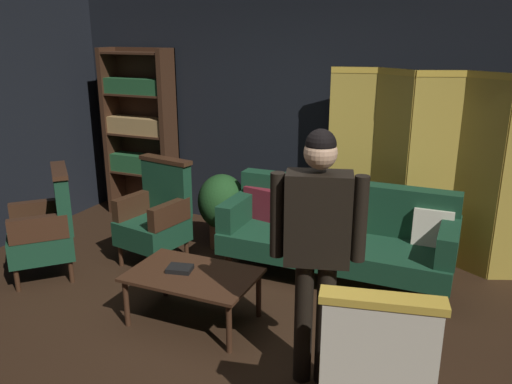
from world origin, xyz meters
TOP-DOWN VIEW (x-y plane):
  - ground_plane at (0.00, 0.00)m, footprint 10.00×10.00m
  - back_wall at (0.00, 2.45)m, footprint 7.20×0.10m
  - folding_screen at (1.28, 2.10)m, footprint 2.09×0.35m
  - bookshelf at (-2.15, 2.19)m, footprint 0.90×0.32m
  - velvet_couch at (0.55, 1.45)m, footprint 2.12×0.78m
  - coffee_table at (-0.28, 0.19)m, footprint 1.00×0.64m
  - armchair_gilt_accent at (1.30, -0.59)m, footprint 0.68×0.68m
  - armchair_wing_left at (-1.19, 1.05)m, footprint 0.67×0.67m
  - armchair_wing_right at (-1.94, 0.36)m, footprint 0.82×0.82m
  - standing_figure at (0.82, -0.13)m, footprint 0.57×0.31m
  - potted_plant at (-0.76, 1.63)m, footprint 0.51×0.51m
  - book_black_cloth at (-0.39, 0.19)m, footprint 0.22×0.18m

SIDE VIEW (x-z plane):
  - ground_plane at x=0.00m, z-range 0.00..0.00m
  - coffee_table at x=-0.28m, z-range 0.16..0.58m
  - book_black_cloth at x=-0.39m, z-range 0.42..0.46m
  - velvet_couch at x=0.55m, z-range 0.01..0.89m
  - potted_plant at x=-0.76m, z-range 0.06..0.87m
  - armchair_gilt_accent at x=1.30m, z-range -0.03..1.01m
  - armchair_wing_left at x=-1.19m, z-range -0.03..1.01m
  - armchair_wing_right at x=-1.94m, z-range -0.03..1.01m
  - folding_screen at x=1.28m, z-range 0.04..1.94m
  - standing_figure at x=0.82m, z-range 0.17..1.88m
  - bookshelf at x=-2.15m, z-range 0.03..2.08m
  - back_wall at x=0.00m, z-range 0.00..2.80m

